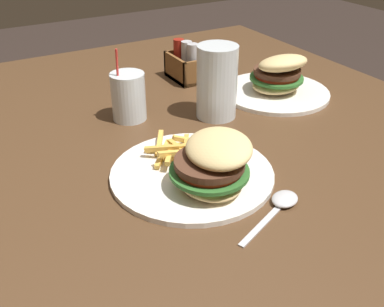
{
  "coord_description": "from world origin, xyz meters",
  "views": [
    {
      "loc": [
        0.68,
        -0.39,
        1.16
      ],
      "look_at": [
        0.09,
        -0.05,
        0.76
      ],
      "focal_mm": 42.0,
      "sensor_mm": 36.0,
      "label": 1
    }
  ],
  "objects_px": {
    "meal_plate_far": "(277,80)",
    "condiment_caddy": "(186,65)",
    "beer_glass": "(217,83)",
    "juice_glass": "(129,98)",
    "spoon": "(282,202)",
    "meal_plate_near": "(203,167)"
  },
  "relations": [
    {
      "from": "meal_plate_far",
      "to": "condiment_caddy",
      "type": "distance_m",
      "value": 0.25
    },
    {
      "from": "beer_glass",
      "to": "juice_glass",
      "type": "height_order",
      "value": "juice_glass"
    },
    {
      "from": "beer_glass",
      "to": "spoon",
      "type": "distance_m",
      "value": 0.36
    },
    {
      "from": "beer_glass",
      "to": "juice_glass",
      "type": "xyz_separation_m",
      "value": [
        -0.08,
        -0.18,
        -0.03
      ]
    },
    {
      "from": "meal_plate_near",
      "to": "beer_glass",
      "type": "bearing_deg",
      "value": 142.64
    },
    {
      "from": "condiment_caddy",
      "to": "meal_plate_near",
      "type": "bearing_deg",
      "value": -25.88
    },
    {
      "from": "beer_glass",
      "to": "condiment_caddy",
      "type": "height_order",
      "value": "beer_glass"
    },
    {
      "from": "meal_plate_far",
      "to": "condiment_caddy",
      "type": "relative_size",
      "value": 2.31
    },
    {
      "from": "beer_glass",
      "to": "spoon",
      "type": "bearing_deg",
      "value": -14.44
    },
    {
      "from": "meal_plate_near",
      "to": "condiment_caddy",
      "type": "xyz_separation_m",
      "value": [
        -0.46,
        0.22,
        0.01
      ]
    },
    {
      "from": "meal_plate_far",
      "to": "meal_plate_near",
      "type": "bearing_deg",
      "value": -55.84
    },
    {
      "from": "juice_glass",
      "to": "spoon",
      "type": "relative_size",
      "value": 1.04
    },
    {
      "from": "juice_glass",
      "to": "meal_plate_far",
      "type": "xyz_separation_m",
      "value": [
        0.06,
        0.38,
        -0.01
      ]
    },
    {
      "from": "spoon",
      "to": "beer_glass",
      "type": "bearing_deg",
      "value": 52.78
    },
    {
      "from": "meal_plate_near",
      "to": "meal_plate_far",
      "type": "bearing_deg",
      "value": 124.16
    },
    {
      "from": "juice_glass",
      "to": "condiment_caddy",
      "type": "distance_m",
      "value": 0.28
    },
    {
      "from": "meal_plate_near",
      "to": "condiment_caddy",
      "type": "relative_size",
      "value": 2.52
    },
    {
      "from": "beer_glass",
      "to": "juice_glass",
      "type": "bearing_deg",
      "value": -115.54
    },
    {
      "from": "meal_plate_near",
      "to": "beer_glass",
      "type": "relative_size",
      "value": 1.8
    },
    {
      "from": "meal_plate_near",
      "to": "spoon",
      "type": "xyz_separation_m",
      "value": [
        0.12,
        0.08,
        -0.03
      ]
    },
    {
      "from": "beer_glass",
      "to": "meal_plate_far",
      "type": "bearing_deg",
      "value": 97.98
    },
    {
      "from": "juice_glass",
      "to": "spoon",
      "type": "xyz_separation_m",
      "value": [
        0.43,
        0.09,
        -0.04
      ]
    }
  ]
}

